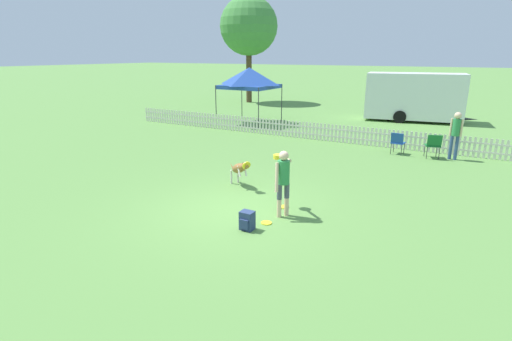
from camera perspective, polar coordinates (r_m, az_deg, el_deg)
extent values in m
plane|color=#5B8C42|center=(9.84, -2.76, -5.64)|extent=(240.00, 240.00, 0.00)
cylinder|color=beige|center=(9.36, 3.32, -5.37)|extent=(0.11, 0.11, 0.44)
cylinder|color=#474C5B|center=(9.22, 3.36, -3.05)|extent=(0.12, 0.12, 0.36)
cylinder|color=beige|center=(9.46, 4.38, -5.16)|extent=(0.11, 0.11, 0.44)
cylinder|color=#474C5B|center=(9.32, 4.43, -2.86)|extent=(0.12, 0.12, 0.36)
cylinder|color=#2D8447|center=(9.13, 3.96, -0.24)|extent=(0.39, 0.39, 0.55)
sphere|color=beige|center=(9.02, 4.00, 2.12)|extent=(0.22, 0.22, 0.22)
cylinder|color=beige|center=(9.01, 2.99, -1.00)|extent=(0.15, 0.21, 0.67)
cylinder|color=beige|center=(9.44, 4.03, 1.69)|extent=(0.57, 0.49, 0.14)
cylinder|color=yellow|center=(9.75, 3.20, 1.76)|extent=(0.25, 0.25, 0.02)
cylinder|color=yellow|center=(9.75, 3.20, 1.91)|extent=(0.25, 0.25, 0.02)
cylinder|color=yellow|center=(9.74, 3.21, 2.06)|extent=(0.25, 0.25, 0.02)
cylinder|color=yellow|center=(9.74, 3.21, 2.21)|extent=(0.25, 0.25, 0.02)
ellipsoid|color=olive|center=(11.39, -2.46, 0.34)|extent=(0.78, 0.66, 0.51)
ellipsoid|color=silver|center=(11.41, -2.46, 0.08)|extent=(0.41, 0.35, 0.24)
sphere|color=olive|center=(10.98, -1.57, 0.66)|extent=(0.19, 0.19, 0.19)
cone|color=olive|center=(10.90, -1.38, 0.73)|extent=(0.19, 0.18, 0.15)
cylinder|color=yellow|center=(10.90, -1.38, 0.73)|extent=(0.23, 0.27, 0.24)
cone|color=olive|center=(11.01, -1.37, 1.11)|extent=(0.06, 0.06, 0.09)
cone|color=olive|center=(10.96, -1.91, 1.04)|extent=(0.06, 0.06, 0.09)
cylinder|color=silver|center=(11.80, -2.59, -0.78)|extent=(0.06, 0.06, 0.41)
cylinder|color=silver|center=(11.72, -3.55, -0.92)|extent=(0.06, 0.06, 0.41)
cylinder|color=silver|center=(11.25, -1.55, 0.00)|extent=(0.19, 0.15, 0.32)
cylinder|color=silver|center=(11.17, -2.44, -0.13)|extent=(0.19, 0.15, 0.32)
cone|color=olive|center=(11.84, -3.42, 0.55)|extent=(0.31, 0.23, 0.23)
cylinder|color=yellow|center=(9.08, 1.50, -7.48)|extent=(0.25, 0.25, 0.02)
cylinder|color=yellow|center=(10.01, 4.00, -5.19)|extent=(0.25, 0.25, 0.02)
cube|color=navy|center=(8.71, -1.27, -7.15)|extent=(0.29, 0.23, 0.42)
cube|color=navy|center=(8.62, -1.74, -7.71)|extent=(0.20, 0.04, 0.21)
cube|color=beige|center=(17.47, 12.90, 4.54)|extent=(23.39, 0.04, 0.06)
cube|color=beige|center=(17.41, 12.96, 5.56)|extent=(23.39, 0.04, 0.06)
cube|color=beige|center=(23.54, -15.35, 7.72)|extent=(0.09, 0.02, 0.75)
cube|color=beige|center=(23.42, -15.05, 7.70)|extent=(0.09, 0.02, 0.75)
cube|color=beige|center=(23.30, -14.75, 7.68)|extent=(0.09, 0.02, 0.75)
cube|color=beige|center=(23.18, -14.45, 7.66)|extent=(0.09, 0.02, 0.75)
cube|color=beige|center=(23.06, -14.14, 7.64)|extent=(0.09, 0.02, 0.75)
cube|color=beige|center=(22.94, -13.83, 7.62)|extent=(0.09, 0.02, 0.75)
cube|color=beige|center=(22.83, -13.51, 7.60)|extent=(0.09, 0.02, 0.75)
cube|color=beige|center=(22.71, -13.20, 7.58)|extent=(0.09, 0.02, 0.75)
cube|color=beige|center=(22.59, -12.87, 7.55)|extent=(0.09, 0.02, 0.75)
cube|color=beige|center=(22.48, -12.55, 7.53)|extent=(0.09, 0.02, 0.75)
cube|color=beige|center=(22.37, -12.22, 7.51)|extent=(0.09, 0.02, 0.75)
cube|color=beige|center=(22.25, -11.89, 7.48)|extent=(0.09, 0.02, 0.75)
cube|color=beige|center=(22.14, -11.56, 7.46)|extent=(0.09, 0.02, 0.75)
cube|color=beige|center=(22.03, -11.22, 7.43)|extent=(0.09, 0.02, 0.75)
cube|color=beige|center=(21.92, -10.88, 7.41)|extent=(0.09, 0.02, 0.75)
cube|color=beige|center=(21.81, -10.54, 7.38)|extent=(0.09, 0.02, 0.75)
cube|color=beige|center=(21.70, -10.19, 7.36)|extent=(0.09, 0.02, 0.75)
cube|color=beige|center=(21.59, -9.84, 7.33)|extent=(0.09, 0.02, 0.75)
cube|color=beige|center=(21.48, -9.48, 7.30)|extent=(0.09, 0.02, 0.75)
cube|color=beige|center=(21.38, -9.13, 7.27)|extent=(0.09, 0.02, 0.75)
cube|color=beige|center=(21.27, -8.76, 7.24)|extent=(0.09, 0.02, 0.75)
cube|color=beige|center=(21.17, -8.40, 7.21)|extent=(0.09, 0.02, 0.75)
cube|color=beige|center=(21.06, -8.03, 7.18)|extent=(0.09, 0.02, 0.75)
cube|color=beige|center=(20.96, -7.66, 7.15)|extent=(0.09, 0.02, 0.75)
cube|color=beige|center=(20.85, -7.28, 7.12)|extent=(0.09, 0.02, 0.75)
cube|color=beige|center=(20.75, -6.90, 7.09)|extent=(0.09, 0.02, 0.75)
cube|color=beige|center=(20.65, -6.52, 7.06)|extent=(0.09, 0.02, 0.75)
cube|color=beige|center=(20.55, -6.13, 7.03)|extent=(0.09, 0.02, 0.75)
cube|color=beige|center=(20.45, -5.74, 6.99)|extent=(0.09, 0.02, 0.75)
cube|color=beige|center=(20.36, -5.35, 6.96)|extent=(0.09, 0.02, 0.75)
cube|color=beige|center=(20.26, -4.95, 6.92)|extent=(0.09, 0.02, 0.75)
cube|color=beige|center=(20.16, -4.55, 6.89)|extent=(0.09, 0.02, 0.75)
cube|color=beige|center=(20.07, -4.14, 6.85)|extent=(0.09, 0.02, 0.75)
cube|color=beige|center=(19.97, -3.73, 6.81)|extent=(0.09, 0.02, 0.75)
cube|color=beige|center=(19.88, -3.32, 6.78)|extent=(0.09, 0.02, 0.75)
cube|color=beige|center=(19.79, -2.90, 6.74)|extent=(0.09, 0.02, 0.75)
cube|color=beige|center=(19.70, -2.48, 6.70)|extent=(0.09, 0.02, 0.75)
cube|color=beige|center=(19.61, -2.06, 6.66)|extent=(0.09, 0.02, 0.75)
cube|color=beige|center=(19.52, -1.63, 6.62)|extent=(0.09, 0.02, 0.75)
cube|color=beige|center=(19.43, -1.20, 6.58)|extent=(0.09, 0.02, 0.75)
cube|color=beige|center=(19.35, -0.76, 6.53)|extent=(0.09, 0.02, 0.75)
cube|color=beige|center=(19.26, -0.32, 6.49)|extent=(0.09, 0.02, 0.75)
cube|color=beige|center=(19.18, 0.12, 6.45)|extent=(0.09, 0.02, 0.75)
cube|color=beige|center=(19.09, 0.57, 6.40)|extent=(0.09, 0.02, 0.75)
cube|color=beige|center=(19.01, 1.02, 6.36)|extent=(0.09, 0.02, 0.75)
cube|color=beige|center=(18.93, 1.47, 6.31)|extent=(0.09, 0.02, 0.75)
cube|color=beige|center=(18.85, 1.93, 6.26)|extent=(0.09, 0.02, 0.75)
cube|color=beige|center=(18.77, 2.39, 6.22)|extent=(0.09, 0.02, 0.75)
cube|color=beige|center=(18.70, 2.86, 6.17)|extent=(0.09, 0.02, 0.75)
cube|color=beige|center=(18.62, 3.33, 6.12)|extent=(0.09, 0.02, 0.75)
cube|color=beige|center=(18.55, 3.80, 6.07)|extent=(0.09, 0.02, 0.75)
cube|color=beige|center=(18.47, 4.28, 6.02)|extent=(0.09, 0.02, 0.75)
cube|color=beige|center=(18.40, 4.76, 5.97)|extent=(0.09, 0.02, 0.75)
cube|color=beige|center=(18.33, 5.25, 5.91)|extent=(0.09, 0.02, 0.75)
cube|color=beige|center=(18.26, 5.73, 5.86)|extent=(0.09, 0.02, 0.75)
cube|color=beige|center=(18.19, 6.23, 5.81)|extent=(0.09, 0.02, 0.75)
cube|color=beige|center=(18.13, 6.72, 5.75)|extent=(0.09, 0.02, 0.75)
cube|color=beige|center=(18.06, 7.22, 5.70)|extent=(0.09, 0.02, 0.75)
cube|color=beige|center=(18.00, 7.72, 5.64)|extent=(0.09, 0.02, 0.75)
cube|color=beige|center=(17.93, 8.23, 5.58)|extent=(0.09, 0.02, 0.75)
cube|color=beige|center=(17.87, 8.74, 5.52)|extent=(0.09, 0.02, 0.75)
cube|color=beige|center=(17.81, 9.25, 5.46)|extent=(0.09, 0.02, 0.75)
cube|color=beige|center=(17.75, 9.77, 5.40)|extent=(0.09, 0.02, 0.75)
cube|color=beige|center=(17.70, 10.29, 5.34)|extent=(0.09, 0.02, 0.75)
cube|color=beige|center=(17.64, 10.81, 5.28)|extent=(0.09, 0.02, 0.75)
cube|color=beige|center=(17.59, 11.33, 5.22)|extent=(0.09, 0.02, 0.75)
cube|color=beige|center=(17.54, 11.86, 5.16)|extent=(0.09, 0.02, 0.75)
cube|color=beige|center=(17.49, 12.39, 5.09)|extent=(0.09, 0.02, 0.75)
cube|color=beige|center=(17.44, 12.93, 5.03)|extent=(0.09, 0.02, 0.75)
cube|color=beige|center=(17.39, 13.47, 4.96)|extent=(0.09, 0.02, 0.75)
cube|color=beige|center=(17.34, 14.01, 4.90)|extent=(0.09, 0.02, 0.75)
cube|color=beige|center=(17.30, 14.55, 4.83)|extent=(0.09, 0.02, 0.75)
cube|color=beige|center=(17.25, 15.10, 4.76)|extent=(0.09, 0.02, 0.75)
cube|color=beige|center=(17.21, 15.64, 4.69)|extent=(0.09, 0.02, 0.75)
cube|color=beige|center=(17.17, 16.19, 4.62)|extent=(0.09, 0.02, 0.75)
cube|color=beige|center=(17.14, 16.75, 4.55)|extent=(0.09, 0.02, 0.75)
cube|color=beige|center=(17.10, 17.30, 4.48)|extent=(0.09, 0.02, 0.75)
cube|color=beige|center=(17.06, 17.86, 4.41)|extent=(0.09, 0.02, 0.75)
cube|color=beige|center=(17.03, 18.42, 4.34)|extent=(0.09, 0.02, 0.75)
cube|color=beige|center=(17.00, 18.98, 4.26)|extent=(0.09, 0.02, 0.75)
cube|color=beige|center=(16.97, 19.55, 4.19)|extent=(0.09, 0.02, 0.75)
cube|color=beige|center=(16.94, 20.11, 4.11)|extent=(0.09, 0.02, 0.75)
cube|color=beige|center=(16.91, 20.68, 4.04)|extent=(0.09, 0.02, 0.75)
cube|color=beige|center=(16.89, 21.25, 3.96)|extent=(0.09, 0.02, 0.75)
cube|color=beige|center=(16.86, 21.82, 3.89)|extent=(0.09, 0.02, 0.75)
cube|color=beige|center=(16.84, 22.39, 3.81)|extent=(0.09, 0.02, 0.75)
cube|color=beige|center=(16.82, 22.96, 3.73)|extent=(0.09, 0.02, 0.75)
cube|color=beige|center=(16.81, 23.54, 3.65)|extent=(0.09, 0.02, 0.75)
cube|color=beige|center=(16.79, 24.11, 3.58)|extent=(0.09, 0.02, 0.75)
cube|color=beige|center=(16.77, 24.69, 3.50)|extent=(0.09, 0.02, 0.75)
cube|color=beige|center=(16.76, 25.27, 3.42)|extent=(0.09, 0.02, 0.75)
cube|color=beige|center=(16.75, 25.85, 3.34)|extent=(0.09, 0.02, 0.75)
cube|color=beige|center=(16.74, 26.42, 3.26)|extent=(0.09, 0.02, 0.75)
cube|color=beige|center=(16.73, 27.00, 3.18)|extent=(0.09, 0.02, 0.75)
cube|color=beige|center=(16.73, 27.58, 3.09)|extent=(0.09, 0.02, 0.75)
cube|color=beige|center=(16.72, 28.16, 3.01)|extent=(0.09, 0.02, 0.75)
cube|color=beige|center=(16.72, 28.74, 2.93)|extent=(0.09, 0.02, 0.75)
cube|color=beige|center=(16.72, 29.32, 2.85)|extent=(0.09, 0.02, 0.75)
cube|color=beige|center=(16.72, 29.90, 2.77)|extent=(0.09, 0.02, 0.75)
cube|color=beige|center=(16.72, 30.48, 2.68)|extent=(0.09, 0.02, 0.75)
cube|color=beige|center=(16.73, 31.06, 2.60)|extent=(0.09, 0.02, 0.75)
cube|color=beige|center=(16.73, 31.64, 2.52)|extent=(0.09, 0.02, 0.75)
cube|color=beige|center=(16.74, 32.22, 2.43)|extent=(0.09, 0.02, 0.75)
cylinder|color=#333338|center=(16.22, 24.39, 2.60)|extent=(0.02, 0.02, 0.46)
cylinder|color=#333338|center=(16.12, 22.93, 2.70)|extent=(0.02, 0.02, 0.46)
cylinder|color=#333338|center=(15.82, 24.71, 2.25)|extent=(0.02, 0.02, 0.46)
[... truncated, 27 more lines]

